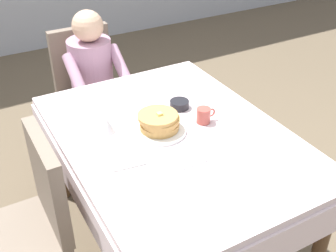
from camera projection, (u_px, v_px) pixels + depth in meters
name	position (u px, v px, depth m)	size (l,w,h in m)	color
ground_plane	(173.00, 234.00, 2.59)	(14.00, 14.00, 0.00)	brown
dining_table_main	(174.00, 148.00, 2.23)	(1.12, 1.52, 0.74)	silver
chair_diner	(88.00, 83.00, 3.13)	(0.44, 0.45, 0.93)	#7A6B5B
diner_person	(94.00, 75.00, 2.94)	(0.40, 0.43, 1.12)	#B2849E
chair_left_side	(32.00, 216.00, 1.98)	(0.45, 0.44, 0.93)	#7A6B5B
plate_breakfast	(160.00, 131.00, 2.20)	(0.28, 0.28, 0.02)	white
breakfast_stack	(159.00, 122.00, 2.17)	(0.22, 0.21, 0.10)	tan
cup_coffee	(204.00, 115.00, 2.26)	(0.11, 0.08, 0.08)	#B24C42
bowl_butter	(179.00, 104.00, 2.40)	(0.11, 0.11, 0.04)	black
syrup_pitcher	(108.00, 126.00, 2.18)	(0.08, 0.08, 0.07)	silver
fork_left_of_plate	(128.00, 144.00, 2.11)	(0.18, 0.01, 0.01)	silver
knife_right_of_plate	(193.00, 124.00, 2.26)	(0.20, 0.01, 0.01)	silver
spoon_near_edge	(194.00, 165.00, 1.96)	(0.15, 0.01, 0.01)	silver
napkin_folded	(127.00, 160.00, 1.99)	(0.17, 0.12, 0.01)	white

